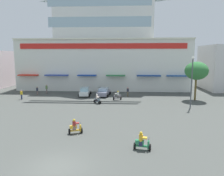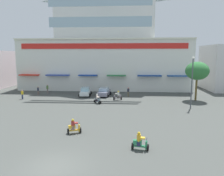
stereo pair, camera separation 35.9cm
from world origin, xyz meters
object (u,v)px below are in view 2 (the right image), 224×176
scooter_rider_4 (74,127)px  pedestrian_1 (22,94)px  scooter_rider_0 (97,100)px  streetlamp_near (192,79)px  pedestrian_2 (128,91)px  plaza_tree_1 (197,71)px  parked_car_0 (85,92)px  pedestrian_0 (47,88)px  parked_car_1 (104,92)px  scooter_rider_3 (140,143)px  pedestrian_3 (38,90)px  scooter_rider_1 (118,96)px

scooter_rider_4 → pedestrian_1: size_ratio=0.91×
scooter_rider_0 → streetlamp_near: size_ratio=0.21×
pedestrian_1 → pedestrian_2: bearing=10.9°
plaza_tree_1 → parked_car_0: 19.52m
parked_car_0 → pedestrian_0: bearing=167.1°
parked_car_1 → scooter_rider_3: size_ratio=2.91×
pedestrian_3 → plaza_tree_1: bearing=-5.9°
scooter_rider_3 → pedestrian_1: 26.28m
parked_car_1 → scooter_rider_0: 6.02m
scooter_rider_3 → pedestrian_1: (-18.67, 18.48, 0.30)m
scooter_rider_4 → pedestrian_1: pedestrian_1 is taller
parked_car_1 → scooter_rider_1: (2.63, -3.24, -0.11)m
scooter_rider_0 → scooter_rider_3: scooter_rider_3 is taller
plaza_tree_1 → parked_car_0: (-18.89, 2.73, -4.08)m
scooter_rider_1 → streetlamp_near: size_ratio=0.21×
scooter_rider_1 → scooter_rider_3: size_ratio=1.04×
scooter_rider_1 → pedestrian_2: (1.77, 3.06, 0.31)m
scooter_rider_0 → scooter_rider_1: 4.09m
scooter_rider_1 → scooter_rider_4: scooter_rider_1 is taller
parked_car_1 → pedestrian_1: size_ratio=2.69×
scooter_rider_4 → scooter_rider_3: bearing=-28.0°
streetlamp_near → parked_car_1: bearing=148.2°
scooter_rider_4 → pedestrian_3: size_ratio=0.91×
pedestrian_3 → pedestrian_1: bearing=-105.5°
pedestrian_3 → streetlamp_near: streetlamp_near is taller
parked_car_0 → pedestrian_2: size_ratio=2.60×
parked_car_1 → scooter_rider_4: bearing=-92.7°
scooter_rider_0 → pedestrian_0: 13.42m
plaza_tree_1 → pedestrian_0: (-26.67, 4.51, -3.84)m
plaza_tree_1 → streetlamp_near: bearing=-113.3°
streetlamp_near → pedestrian_1: bearing=170.5°
parked_car_1 → pedestrian_0: pedestrian_0 is taller
scooter_rider_1 → pedestrian_2: bearing=60.0°
scooter_rider_3 → pedestrian_3: bearing=128.1°
scooter_rider_0 → pedestrian_0: pedestrian_0 is taller
plaza_tree_1 → parked_car_1: 16.20m
scooter_rider_4 → parked_car_0: bearing=97.6°
scooter_rider_0 → pedestrian_1: bearing=169.8°
scooter_rider_0 → pedestrian_3: 13.58m
parked_car_1 → scooter_rider_1: bearing=-51.0°
pedestrian_1 → streetlamp_near: bearing=-9.5°
pedestrian_0 → parked_car_0: bearing=-12.9°
streetlamp_near → parked_car_0: bearing=153.4°
pedestrian_1 → scooter_rider_1: bearing=1.4°
plaza_tree_1 → pedestrian_3: bearing=174.1°
scooter_rider_4 → pedestrian_2: (5.27, 18.72, 0.35)m
scooter_rider_4 → plaza_tree_1: bearing=45.0°
scooter_rider_0 → scooter_rider_4: size_ratio=1.02×
parked_car_1 → pedestrian_3: bearing=178.6°
pedestrian_3 → pedestrian_2: bearing=-1.7°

